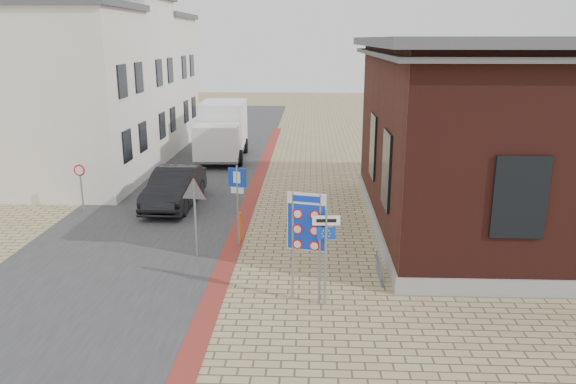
% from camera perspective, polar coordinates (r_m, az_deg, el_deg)
% --- Properties ---
extents(ground, '(120.00, 120.00, 0.00)m').
position_cam_1_polar(ground, '(14.80, -0.18, -11.81)').
color(ground, tan).
rests_on(ground, ground).
extents(road_strip, '(7.00, 60.00, 0.02)m').
position_cam_1_polar(road_strip, '(29.59, -9.59, 1.94)').
color(road_strip, '#38383A').
rests_on(road_strip, ground).
extents(curb_strip, '(0.60, 40.00, 0.02)m').
position_cam_1_polar(curb_strip, '(24.26, -3.87, -0.83)').
color(curb_strip, maroon).
rests_on(curb_strip, ground).
extents(brick_building, '(13.00, 13.00, 6.80)m').
position_cam_1_polar(brick_building, '(22.08, 24.81, 5.41)').
color(brick_building, gray).
rests_on(brick_building, ground).
extents(townhouse_near, '(7.40, 6.40, 8.30)m').
position_cam_1_polar(townhouse_near, '(27.82, -22.55, 8.85)').
color(townhouse_near, silver).
rests_on(townhouse_near, ground).
extents(townhouse_mid, '(7.40, 6.40, 9.10)m').
position_cam_1_polar(townhouse_mid, '(33.31, -18.34, 10.81)').
color(townhouse_mid, silver).
rests_on(townhouse_mid, ground).
extents(townhouse_far, '(7.40, 6.40, 8.30)m').
position_cam_1_polar(townhouse_far, '(39.01, -15.22, 11.01)').
color(townhouse_far, silver).
rests_on(townhouse_far, ground).
extents(bike_rack, '(0.08, 1.80, 0.60)m').
position_cam_1_polar(bike_rack, '(16.80, 9.30, -7.61)').
color(bike_rack, slate).
rests_on(bike_rack, ground).
extents(sedan, '(1.83, 4.85, 1.58)m').
position_cam_1_polar(sedan, '(23.69, -11.47, 0.44)').
color(sedan, black).
rests_on(sedan, ground).
extents(box_truck, '(2.78, 6.19, 3.20)m').
position_cam_1_polar(box_truck, '(32.64, -6.72, 6.24)').
color(box_truck, slate).
rests_on(box_truck, ground).
extents(border_sign, '(1.00, 0.29, 2.99)m').
position_cam_1_polar(border_sign, '(14.41, 1.89, -3.28)').
color(border_sign, gray).
rests_on(border_sign, ground).
extents(essen_sign, '(0.71, 0.08, 2.61)m').
position_cam_1_polar(essen_sign, '(14.37, 3.87, -5.11)').
color(essen_sign, gray).
rests_on(essen_sign, ground).
extents(parking_sign, '(0.60, 0.20, 2.78)m').
position_cam_1_polar(parking_sign, '(18.46, -5.16, 0.08)').
color(parking_sign, gray).
rests_on(parking_sign, ground).
extents(yield_sign, '(0.90, 0.20, 2.55)m').
position_cam_1_polar(yield_sign, '(17.71, -9.49, -0.61)').
color(yield_sign, gray).
rests_on(yield_sign, ground).
extents(speed_sign, '(0.47, 0.09, 1.98)m').
position_cam_1_polar(speed_sign, '(23.67, -20.31, 1.02)').
color(speed_sign, gray).
rests_on(speed_sign, ground).
extents(bollard, '(0.12, 0.12, 1.03)m').
position_cam_1_polar(bollard, '(19.35, -4.87, -3.53)').
color(bollard, orange).
rests_on(bollard, ground).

